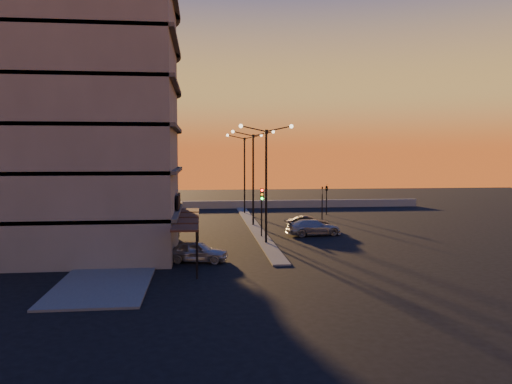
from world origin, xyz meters
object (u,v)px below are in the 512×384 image
object	(u,v)px
car_sedan	(309,223)
streetlamp_mid	(253,170)
traffic_light_main	(262,204)
car_hatchback	(197,251)
car_wagon	(313,227)

from	to	relation	value
car_sedan	streetlamp_mid	bearing A→B (deg)	67.35
traffic_light_main	car_hatchback	xyz separation A→B (m)	(-5.45, -8.95, -2.18)
car_hatchback	car_sedan	distance (m)	16.63
streetlamp_mid	car_wagon	bearing A→B (deg)	-53.50
traffic_light_main	car_wagon	size ratio (longest dim) A/B	0.87
car_hatchback	car_wagon	bearing A→B (deg)	-34.87
streetlamp_mid	car_sedan	xyz separation A→B (m)	(4.97, -3.13, -4.95)
car_sedan	car_wagon	xyz separation A→B (m)	(-0.28, -3.21, 0.06)
streetlamp_mid	traffic_light_main	size ratio (longest dim) A/B	2.24
car_sedan	car_wagon	distance (m)	3.23
car_sedan	car_wagon	world-z (taller)	car_wagon
car_hatchback	car_sedan	bearing A→B (deg)	-27.53
streetlamp_mid	car_wagon	xyz separation A→B (m)	(4.69, -6.34, -4.88)
traffic_light_main	car_sedan	xyz separation A→B (m)	(4.97, 4.00, -2.24)
traffic_light_main	car_sedan	world-z (taller)	traffic_light_main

